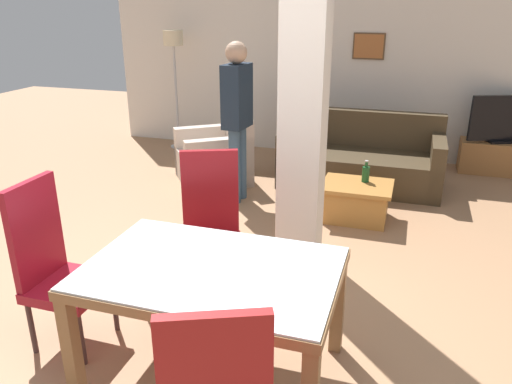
{
  "coord_description": "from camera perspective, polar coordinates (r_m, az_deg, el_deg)",
  "views": [
    {
      "loc": [
        1.01,
        -2.34,
        2.19
      ],
      "look_at": [
        0.0,
        0.86,
        0.9
      ],
      "focal_mm": 35.0,
      "sensor_mm": 36.0,
      "label": 1
    }
  ],
  "objects": [
    {
      "name": "divider_pillar",
      "position": [
        4.08,
        5.45,
        9.05
      ],
      "size": [
        0.35,
        0.33,
        2.7
      ],
      "color": "silver",
      "rests_on": "ground_plane"
    },
    {
      "name": "bottle",
      "position": [
        5.4,
        12.43,
        2.07
      ],
      "size": [
        0.08,
        0.08,
        0.23
      ],
      "color": "#194C23",
      "rests_on": "coffee_table"
    },
    {
      "name": "dining_chair_head_left",
      "position": [
        3.55,
        -22.06,
        -7.53
      ],
      "size": [
        0.46,
        0.46,
        1.14
      ],
      "rotation": [
        0.0,
        0.0,
        -1.57
      ],
      "color": "maroon",
      "rests_on": "ground_plane"
    },
    {
      "name": "floor_lamp",
      "position": [
        7.87,
        -9.38,
        15.67
      ],
      "size": [
        0.29,
        0.29,
        1.79
      ],
      "color": "#B7B7BC",
      "rests_on": "ground_plane"
    },
    {
      "name": "back_wall",
      "position": [
        7.52,
        10.03,
        14.28
      ],
      "size": [
        7.2,
        0.09,
        2.7
      ],
      "color": "silver",
      "rests_on": "ground_plane"
    },
    {
      "name": "armchair",
      "position": [
        6.45,
        -4.56,
        3.84
      ],
      "size": [
        1.17,
        1.17,
        0.85
      ],
      "rotation": [
        0.0,
        0.0,
        2.2
      ],
      "color": "beige",
      "rests_on": "ground_plane"
    },
    {
      "name": "tv_stand",
      "position": [
        7.49,
        26.07,
        3.54
      ],
      "size": [
        1.02,
        0.4,
        0.43
      ],
      "color": "#A96E39",
      "rests_on": "ground_plane"
    },
    {
      "name": "ground_plane",
      "position": [
        3.36,
        -4.7,
        -19.69
      ],
      "size": [
        18.0,
        18.0,
        0.0
      ],
      "primitive_type": "plane",
      "color": "#A37653"
    },
    {
      "name": "coffee_table",
      "position": [
        5.4,
        11.37,
        -1.02
      ],
      "size": [
        0.73,
        0.58,
        0.39
      ],
      "color": "#A96F31",
      "rests_on": "ground_plane"
    },
    {
      "name": "standing_person",
      "position": [
        5.58,
        -2.18,
        9.17
      ],
      "size": [
        0.26,
        0.4,
        1.8
      ],
      "rotation": [
        0.0,
        0.0,
        -1.67
      ],
      "color": "#365169",
      "rests_on": "ground_plane"
    },
    {
      "name": "dining_chair_far_left",
      "position": [
        3.86,
        -5.15,
        -3.63
      ],
      "size": [
        0.6,
        0.6,
        1.14
      ],
      "rotation": [
        0.0,
        0.0,
        -2.74
      ],
      "color": "maroon",
      "rests_on": "ground_plane"
    },
    {
      "name": "sofa",
      "position": [
        6.44,
        11.86,
        3.45
      ],
      "size": [
        1.96,
        0.92,
        0.88
      ],
      "rotation": [
        0.0,
        0.0,
        3.14
      ],
      "color": "#423321",
      "rests_on": "ground_plane"
    },
    {
      "name": "dining_table",
      "position": [
        3.01,
        -5.04,
        -11.08
      ],
      "size": [
        1.48,
        0.99,
        0.75
      ],
      "color": "brown",
      "rests_on": "ground_plane"
    },
    {
      "name": "tv_screen",
      "position": [
        7.37,
        26.71,
        7.4
      ],
      "size": [
        0.94,
        0.42,
        0.62
      ],
      "rotation": [
        0.0,
        0.0,
        3.52
      ],
      "color": "black",
      "rests_on": "tv_stand"
    }
  ]
}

